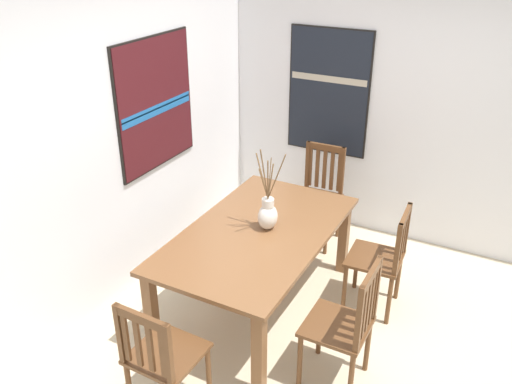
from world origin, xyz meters
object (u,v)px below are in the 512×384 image
at_px(dining_table, 258,241).
at_px(chair_0, 346,324).
at_px(chair_1, 382,258).
at_px(centerpiece_vase, 268,214).
at_px(painting_on_side_wall, 329,92).
at_px(chair_2, 319,193).
at_px(painting_on_back_wall, 155,103).
at_px(chair_3, 161,356).

relative_size(dining_table, chair_0, 1.86).
bearing_deg(chair_1, dining_table, 117.55).
height_order(centerpiece_vase, painting_on_side_wall, painting_on_side_wall).
xyz_separation_m(dining_table, chair_0, (-0.46, -0.90, -0.12)).
distance_m(centerpiece_vase, painting_on_side_wall, 1.69).
relative_size(chair_0, chair_2, 1.00).
distance_m(chair_2, painting_on_back_wall, 1.81).
bearing_deg(painting_on_side_wall, painting_on_back_wall, 144.90).
bearing_deg(chair_2, centerpiece_vase, -178.62).
xyz_separation_m(chair_1, painting_on_back_wall, (-0.21, 1.98, 1.04)).
height_order(chair_0, chair_1, chair_0).
bearing_deg(chair_0, painting_on_back_wall, 70.54).
xyz_separation_m(chair_0, painting_on_back_wall, (0.71, 2.00, 1.02)).
distance_m(chair_3, painting_on_side_wall, 3.06).
distance_m(dining_table, painting_on_back_wall, 1.44).
distance_m(chair_3, painting_on_back_wall, 2.12).
height_order(centerpiece_vase, chair_3, centerpiece_vase).
height_order(chair_2, chair_3, chair_2).
bearing_deg(chair_0, painting_on_side_wall, 25.13).
relative_size(chair_1, chair_2, 0.95).
xyz_separation_m(chair_3, painting_on_back_wall, (1.50, 1.09, 1.04)).
height_order(chair_2, painting_on_back_wall, painting_on_back_wall).
xyz_separation_m(chair_2, painting_on_back_wall, (-1.00, 1.12, 1.01)).
height_order(chair_1, painting_on_back_wall, painting_on_back_wall).
xyz_separation_m(chair_0, chair_1, (0.91, 0.02, -0.03)).
xyz_separation_m(chair_2, chair_3, (-2.50, 0.03, -0.02)).
relative_size(chair_0, painting_on_back_wall, 0.88).
relative_size(dining_table, painting_on_back_wall, 1.63).
bearing_deg(chair_2, chair_0, -152.72).
distance_m(dining_table, chair_2, 1.26).
height_order(chair_1, chair_2, chair_2).
relative_size(chair_3, painting_on_side_wall, 0.73).
bearing_deg(centerpiece_vase, chair_2, 1.38).
bearing_deg(painting_on_back_wall, painting_on_side_wall, -35.10).
bearing_deg(painting_on_back_wall, centerpiece_vase, -98.67).
height_order(centerpiece_vase, chair_1, centerpiece_vase).
bearing_deg(painting_on_back_wall, chair_2, -48.20).
xyz_separation_m(centerpiece_vase, chair_1, (0.38, -0.83, -0.37)).
xyz_separation_m(centerpiece_vase, chair_2, (1.18, 0.03, -0.34)).
bearing_deg(chair_0, dining_table, 63.09).
height_order(chair_0, chair_2, chair_2).
bearing_deg(dining_table, chair_1, -62.45).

